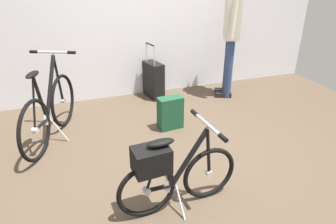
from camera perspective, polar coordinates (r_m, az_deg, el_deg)
ground_plane at (r=3.21m, az=2.40°, el=-9.63°), size 6.14×6.14×0.00m
folding_bike_foreground at (r=2.50m, az=0.52°, el=-11.07°), size 1.06×0.53×0.75m
display_bike_left at (r=3.70m, az=-21.09°, el=0.22°), size 0.67×1.30×0.98m
visitor_near_wall at (r=4.60m, az=11.72°, el=15.31°), size 0.36×0.50×1.81m
rolling_suitcase at (r=4.65m, az=-2.70°, el=6.05°), size 0.26×0.39×0.83m
backpack_on_floor at (r=3.78m, az=0.39°, el=-0.19°), size 0.31×0.21×0.41m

